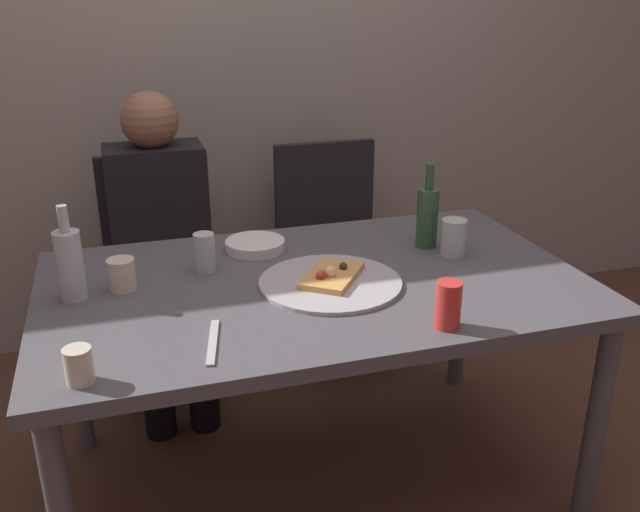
% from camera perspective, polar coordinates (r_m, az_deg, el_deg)
% --- Properties ---
extents(ground_plane, '(8.00, 8.00, 0.00)m').
position_cam_1_polar(ground_plane, '(2.37, -0.39, -18.19)').
color(ground_plane, '#513828').
extents(back_wall, '(6.00, 0.10, 2.60)m').
position_cam_1_polar(back_wall, '(3.04, -7.59, 17.41)').
color(back_wall, gray).
rests_on(back_wall, ground_plane).
extents(dining_table, '(1.56, 0.94, 0.72)m').
position_cam_1_polar(dining_table, '(2.01, -0.44, -3.87)').
color(dining_table, '#4C4C51').
rests_on(dining_table, ground_plane).
extents(pizza_tray, '(0.41, 0.41, 0.01)m').
position_cam_1_polar(pizza_tray, '(1.95, 0.87, -2.24)').
color(pizza_tray, '#ADADB2').
rests_on(pizza_tray, dining_table).
extents(pizza_slice_last, '(0.24, 0.25, 0.05)m').
position_cam_1_polar(pizza_slice_last, '(1.96, 1.00, -1.60)').
color(pizza_slice_last, tan).
rests_on(pizza_slice_last, pizza_tray).
extents(wine_bottle, '(0.07, 0.07, 0.28)m').
position_cam_1_polar(wine_bottle, '(2.23, 8.98, 3.36)').
color(wine_bottle, '#2D5133').
rests_on(wine_bottle, dining_table).
extents(beer_bottle, '(0.07, 0.07, 0.27)m').
position_cam_1_polar(beer_bottle, '(1.95, -20.21, -0.59)').
color(beer_bottle, '#B2BCC1').
rests_on(beer_bottle, dining_table).
extents(tumbler_near, '(0.08, 0.08, 0.09)m').
position_cam_1_polar(tumbler_near, '(1.98, -16.26, -1.49)').
color(tumbler_near, beige).
rests_on(tumbler_near, dining_table).
extents(tumbler_far, '(0.06, 0.06, 0.08)m').
position_cam_1_polar(tumbler_far, '(1.56, -19.54, -8.64)').
color(tumbler_far, beige).
rests_on(tumbler_far, dining_table).
extents(wine_glass, '(0.06, 0.06, 0.12)m').
position_cam_1_polar(wine_glass, '(2.05, -9.65, 0.30)').
color(wine_glass, '#B7C6BC').
rests_on(wine_glass, dining_table).
extents(short_glass, '(0.08, 0.08, 0.12)m').
position_cam_1_polar(short_glass, '(2.19, 11.10, 1.54)').
color(short_glass, '#B7C6BC').
rests_on(short_glass, dining_table).
extents(soda_can, '(0.07, 0.07, 0.12)m').
position_cam_1_polar(soda_can, '(1.72, 10.67, -4.04)').
color(soda_can, red).
rests_on(soda_can, dining_table).
extents(plate_stack, '(0.19, 0.19, 0.03)m').
position_cam_1_polar(plate_stack, '(2.21, -5.45, 0.91)').
color(plate_stack, white).
rests_on(plate_stack, dining_table).
extents(table_knife, '(0.07, 0.22, 0.01)m').
position_cam_1_polar(table_knife, '(1.66, -8.96, -7.12)').
color(table_knife, '#B7B7BC').
rests_on(table_knife, dining_table).
extents(chair_left, '(0.44, 0.44, 0.90)m').
position_cam_1_polar(chair_left, '(2.80, -13.14, 0.06)').
color(chair_left, black).
rests_on(chair_left, ground_plane).
extents(chair_right, '(0.44, 0.44, 0.90)m').
position_cam_1_polar(chair_right, '(2.92, 1.08, 1.61)').
color(chair_right, black).
rests_on(chair_right, ground_plane).
extents(guest_in_sweater, '(0.36, 0.56, 1.17)m').
position_cam_1_polar(guest_in_sweater, '(2.61, -13.09, 1.50)').
color(guest_in_sweater, black).
rests_on(guest_in_sweater, ground_plane).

